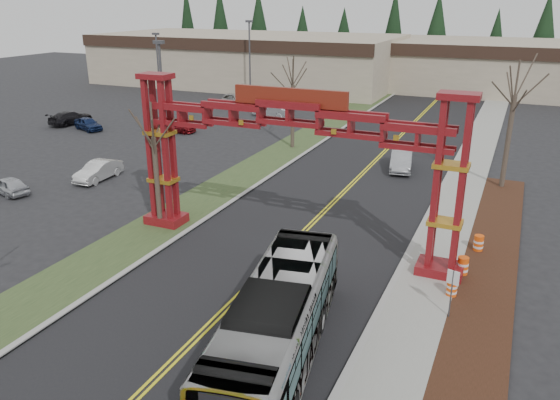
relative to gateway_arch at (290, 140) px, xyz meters
The scene contains 31 objects.
road 9.20m from the gateway_arch, 90.00° to the left, with size 12.00×110.00×0.02m, color black.
lane_line_left 9.19m from the gateway_arch, 90.98° to the left, with size 0.12×100.00×0.01m, color yellow.
lane_line_right 9.19m from the gateway_arch, 89.02° to the left, with size 0.12×100.00×0.01m, color yellow.
curb_right 11.03m from the gateway_arch, 48.70° to the left, with size 0.30×110.00×0.15m, color #A1A09C.
sidewalk_right 11.90m from the gateway_arch, 42.65° to the left, with size 2.60×110.00×0.14m, color gray.
landscape_strip 14.25m from the gateway_arch, 38.11° to the right, with size 2.60×50.00×0.12m, color black.
grass_median 12.18m from the gateway_arch, 138.81° to the left, with size 4.00×110.00×0.08m, color #2B4020.
curb_left 11.03m from the gateway_arch, 131.30° to the left, with size 0.30×110.00×0.15m, color #A1A09C.
gateway_arch is the anchor object (origin of this frame).
retail_building_west 61.78m from the gateway_arch, 119.07° to the left, with size 46.00×22.30×7.50m.
retail_building_east 62.80m from the gateway_arch, 80.83° to the left, with size 38.00×20.30×7.00m.
conifer_treeline 74.00m from the gateway_arch, 89.81° to the left, with size 116.10×5.60×13.00m.
transit_bus 10.92m from the gateway_arch, 69.33° to the right, with size 2.72×11.62×3.24m, color #9D9FA4.
silver_sedan 17.68m from the gateway_arch, 81.60° to the left, with size 1.59×4.55×1.50m, color #A5A8AD.
parked_car_near_a 21.76m from the gateway_arch, behind, with size 1.46×3.63×1.24m, color #B9BCC2.
parked_car_near_b 19.04m from the gateway_arch, 164.07° to the left, with size 1.47×4.22×1.39m, color silver.
parked_car_mid_a 29.96m from the gateway_arch, 136.28° to the left, with size 1.81×4.44×1.29m, color maroon.
parked_car_mid_b 35.06m from the gateway_arch, 149.70° to the left, with size 1.54×3.82×1.30m, color navy.
parked_car_far_a 35.18m from the gateway_arch, 116.28° to the left, with size 1.63×4.69×1.54m, color silver.
parked_car_far_b 42.84m from the gateway_arch, 123.17° to the left, with size 2.33×5.05×1.40m, color silver.
parked_car_far_c 38.92m from the gateway_arch, 150.65° to the left, with size 2.00×4.92×1.43m, color black.
bare_tree_median_mid 8.04m from the gateway_arch, behind, with size 3.03×3.03×7.44m.
bare_tree_median_far 21.08m from the gateway_arch, 112.31° to the left, with size 3.39×3.39×7.86m.
bare_tree_right_far 18.30m from the gateway_arch, 56.85° to the left, with size 3.52×3.52×8.91m.
light_pole_near 19.63m from the gateway_arch, 144.40° to the left, with size 0.84×0.42×9.68m.
light_pole_mid 41.89m from the gateway_arch, 134.97° to the left, with size 0.78×0.39×9.00m.
light_pole_far 47.34m from the gateway_arch, 119.48° to the left, with size 0.88×0.44×10.11m.
street_sign 10.67m from the gateway_arch, 23.14° to the right, with size 0.51×0.18×2.28m.
barrel_south 10.59m from the gateway_arch, 12.57° to the right, with size 0.49×0.49×0.91m.
barrel_mid 10.56m from the gateway_arch, ahead, with size 0.54×0.54×1.00m.
barrel_north 11.49m from the gateway_arch, 20.22° to the left, with size 0.52×0.52×0.96m.
Camera 1 is at (10.56, -6.88, 12.72)m, focal length 35.00 mm.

